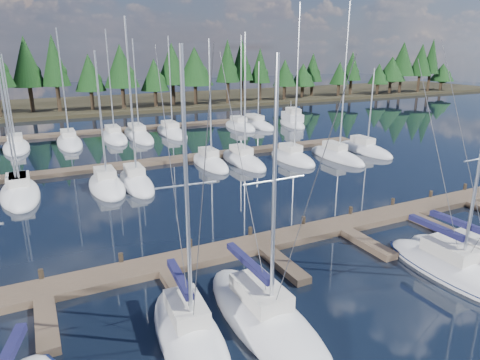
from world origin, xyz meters
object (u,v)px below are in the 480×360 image
motor_yacht_right (292,122)px  front_sailboat_2 (190,335)px  main_dock (263,248)px  front_sailboat_3 (265,318)px  front_sailboat_4 (453,271)px  front_sailboat_5 (479,266)px

motor_yacht_right → front_sailboat_2: bearing=-127.5°
main_dock → front_sailboat_3: front_sailboat_3 is taller
front_sailboat_3 → front_sailboat_4: (11.03, -0.82, 0.00)m
front_sailboat_2 → motor_yacht_right: bearing=52.5°
main_dock → front_sailboat_5: bearing=-37.6°
front_sailboat_2 → front_sailboat_5: front_sailboat_5 is taller
front_sailboat_2 → front_sailboat_4: (14.40, -1.17, -0.02)m
front_sailboat_2 → motor_yacht_right: (32.10, 41.81, 0.19)m
front_sailboat_3 → motor_yacht_right: bearing=55.7°
motor_yacht_right → front_sailboat_3: bearing=-124.3°
front_sailboat_3 → front_sailboat_5: 12.80m
main_dock → front_sailboat_5: (9.39, -7.24, 0.07)m
front_sailboat_4 → front_sailboat_3: bearing=175.8°
front_sailboat_4 → motor_yacht_right: bearing=67.6°
front_sailboat_4 → front_sailboat_5: (1.72, -0.26, 0.00)m
front_sailboat_3 → front_sailboat_5: front_sailboat_5 is taller
front_sailboat_2 → front_sailboat_4: front_sailboat_2 is taller
front_sailboat_4 → front_sailboat_5: front_sailboat_5 is taller
front_sailboat_3 → front_sailboat_2: bearing=174.0°
main_dock → front_sailboat_2: (-6.73, -5.81, 0.09)m
main_dock → motor_yacht_right: 44.05m
main_dock → front_sailboat_4: front_sailboat_4 is taller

